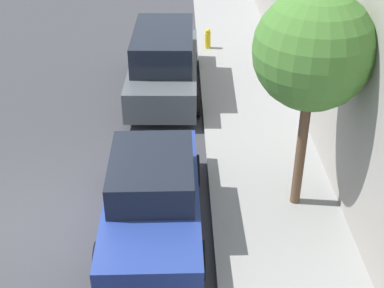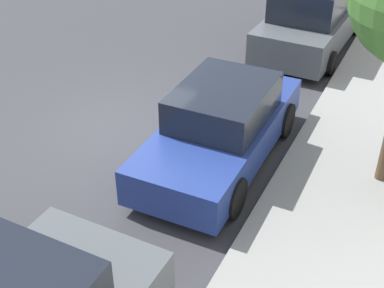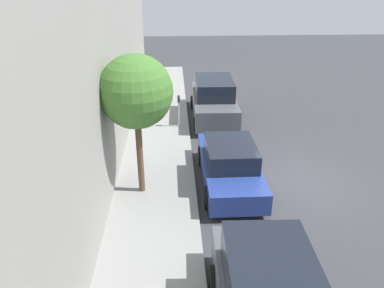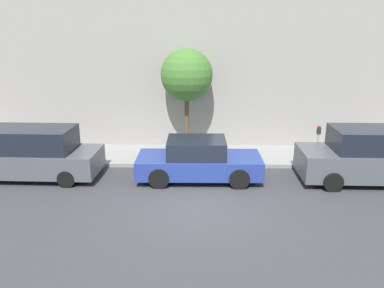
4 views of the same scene
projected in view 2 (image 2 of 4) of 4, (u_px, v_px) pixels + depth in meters
ground_plane at (121, 129)px, 11.35m from camera, size 60.00×60.00×0.00m
sidewalk at (350, 188)px, 9.54m from camera, size 2.67×32.00×0.15m
parked_sedan_second at (221, 127)px, 10.05m from camera, size 1.92×4.51×1.54m
parked_minivan_third at (314, 15)px, 14.51m from camera, size 2.04×4.95×1.90m
fire_hydrant at (384, 3)px, 16.57m from camera, size 0.20×0.20×0.69m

